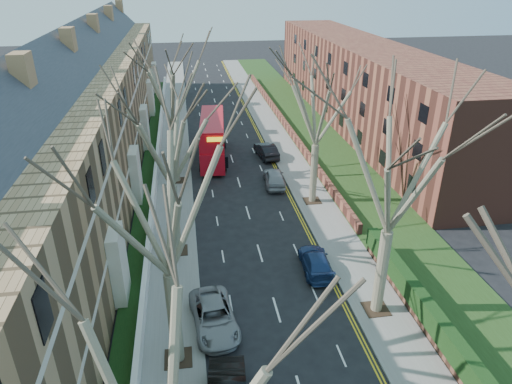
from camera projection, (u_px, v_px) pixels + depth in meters
name	position (u px, v px, depth m)	size (l,w,h in m)	color
pavement_left	(174.00, 142.00, 52.45)	(3.00, 102.00, 0.12)	slate
pavement_right	(277.00, 137.00, 54.13)	(3.00, 102.00, 0.12)	slate
terrace_left	(85.00, 119.00, 41.87)	(9.70, 78.00, 13.60)	#93704B
flats_right	(361.00, 84.00, 57.13)	(13.97, 54.00, 10.00)	brown
wall_hedge_right	(470.00, 373.00, 21.08)	(0.70, 24.00, 1.80)	brown
front_wall_left	(157.00, 165.00, 44.87)	(0.30, 78.00, 1.00)	white
grass_verge_right	(313.00, 134.00, 54.72)	(6.00, 102.00, 0.06)	#203714
tree_left_mid	(162.00, 192.00, 19.04)	(10.50, 10.50, 14.71)	#706950
tree_left_far	(166.00, 126.00, 28.05)	(10.15, 10.15, 14.22)	#706950
tree_left_dist	(169.00, 79.00, 38.55)	(10.50, 10.50, 14.71)	#706950
tree_right_mid	(398.00, 159.00, 22.41)	(10.50, 10.50, 14.71)	#706950
tree_right_far	(319.00, 95.00, 34.97)	(10.15, 10.15, 14.22)	#706950
double_decker_bus	(213.00, 140.00, 46.96)	(3.27, 10.51, 4.35)	#B70D19
car_left_far	(214.00, 317.00, 25.16)	(2.28, 4.95, 1.38)	gray
car_right_near	(316.00, 262.00, 29.96)	(1.79, 4.41, 1.28)	navy
car_right_mid	(274.00, 178.00, 41.79)	(1.79, 4.45, 1.52)	gray
car_right_far	(266.00, 150.00, 48.08)	(1.58, 4.54, 1.49)	black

